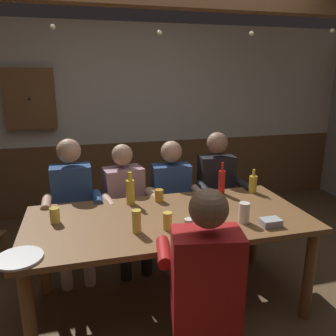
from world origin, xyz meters
TOP-DOWN VIEW (x-y plane):
  - ground_plane at (0.00, 0.00)m, footprint 7.44×7.44m
  - back_wall_upper at (0.00, 2.33)m, footprint 6.20×0.12m
  - back_wall_wainscot at (0.00, 2.33)m, footprint 6.20×0.12m
  - dining_table at (0.00, 0.16)m, footprint 2.09×0.97m
  - person_0 at (-0.70, 0.87)m, footprint 0.50×0.52m
  - person_1 at (-0.22, 0.87)m, footprint 0.54×0.58m
  - person_2 at (0.23, 0.86)m, footprint 0.52×0.52m
  - person_3 at (0.70, 0.87)m, footprint 0.51×0.52m
  - person_4 at (0.01, -0.55)m, footprint 0.55×0.59m
  - table_candle at (0.21, 0.14)m, footprint 0.04×0.04m
  - condiment_caddy at (0.65, -0.17)m, footprint 0.14×0.10m
  - plate_0 at (-0.98, -0.20)m, footprint 0.27×0.27m
  - bottle_0 at (0.59, 0.53)m, footprint 0.06×0.06m
  - bottle_1 at (0.87, 0.49)m, footprint 0.07×0.07m
  - bottle_2 at (-0.23, 0.50)m, footprint 0.07×0.07m
  - pint_glass_0 at (0.01, 0.49)m, footprint 0.07×0.07m
  - pint_glass_1 at (-0.81, 0.27)m, footprint 0.07×0.07m
  - pint_glass_2 at (0.33, 0.19)m, footprint 0.08×0.08m
  - pint_glass_3 at (-0.27, -0.03)m, footprint 0.06×0.06m
  - pint_glass_4 at (0.06, -0.14)m, footprint 0.06×0.06m
  - pint_glass_5 at (-0.06, -0.03)m, footprint 0.06×0.06m
  - pint_glass_6 at (0.50, -0.07)m, footprint 0.08×0.08m
  - wall_dart_cabinet at (-1.14, 2.20)m, footprint 0.56×0.15m
  - string_lights at (-0.00, 0.42)m, footprint 4.38×0.04m

SIDE VIEW (x-z plane):
  - ground_plane at x=0.00m, z-range 0.00..0.00m
  - back_wall_wainscot at x=0.00m, z-range 0.00..0.92m
  - person_1 at x=-0.22m, z-range 0.06..1.23m
  - person_2 at x=0.23m, z-range 0.06..1.24m
  - dining_table at x=0.00m, z-range 0.29..1.05m
  - person_3 at x=0.70m, z-range 0.06..1.30m
  - person_0 at x=-0.70m, z-range 0.06..1.31m
  - person_4 at x=0.01m, z-range 0.06..1.31m
  - plate_0 at x=-0.98m, z-range 0.76..0.78m
  - condiment_caddy at x=0.65m, z-range 0.76..0.81m
  - table_candle at x=0.21m, z-range 0.76..0.84m
  - pint_glass_0 at x=0.01m, z-range 0.76..0.86m
  - pint_glass_4 at x=0.06m, z-range 0.76..0.87m
  - pint_glass_1 at x=-0.81m, z-range 0.76..0.88m
  - pint_glass_5 at x=-0.06m, z-range 0.76..0.88m
  - pint_glass_2 at x=0.33m, z-range 0.76..0.90m
  - pint_glass_6 at x=0.50m, z-range 0.76..0.91m
  - pint_glass_3 at x=-0.27m, z-range 0.76..0.92m
  - bottle_1 at x=0.87m, z-range 0.74..0.95m
  - bottle_2 at x=-0.23m, z-range 0.74..1.01m
  - bottle_0 at x=0.59m, z-range 0.73..1.02m
  - wall_dart_cabinet at x=-1.14m, z-range 1.16..1.86m
  - back_wall_upper at x=0.00m, z-range 0.92..2.41m
  - string_lights at x=0.00m, z-range 2.05..2.22m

